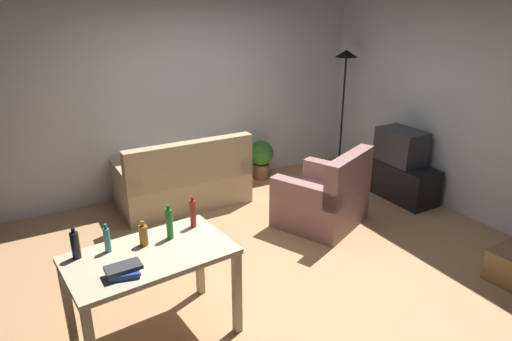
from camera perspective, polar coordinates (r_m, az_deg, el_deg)
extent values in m
cube|color=tan|center=(4.86, 1.89, -10.46)|extent=(5.20, 4.40, 0.02)
cube|color=silver|center=(6.25, -8.60, 9.90)|extent=(5.20, 0.10, 2.70)
cube|color=silver|center=(6.05, 23.86, 8.00)|extent=(0.10, 4.40, 2.70)
cube|color=tan|center=(5.97, -9.17, -2.23)|extent=(1.60, 0.84, 0.40)
cube|color=tan|center=(5.51, -8.19, 0.95)|extent=(1.60, 0.16, 0.52)
cube|color=tan|center=(6.12, -3.02, 1.72)|extent=(0.16, 0.84, 0.22)
cube|color=tan|center=(5.67, -16.16, -0.70)|extent=(0.16, 0.84, 0.22)
cube|color=black|center=(6.38, 17.27, -1.00)|extent=(0.44, 1.10, 0.48)
cube|color=#2D2D33|center=(6.23, 17.72, 2.92)|extent=(0.40, 0.60, 0.44)
cube|color=black|center=(6.38, 19.00, 3.18)|extent=(0.01, 0.52, 0.36)
cylinder|color=black|center=(7.28, 10.31, 0.44)|extent=(0.26, 0.26, 0.03)
cylinder|color=black|center=(7.03, 10.76, 6.98)|extent=(0.03, 0.03, 1.68)
cone|color=black|center=(6.87, 11.27, 14.19)|extent=(0.32, 0.32, 0.10)
cube|color=#C6B28E|center=(3.50, -13.18, -10.30)|extent=(1.26, 0.81, 0.04)
cube|color=tan|center=(3.68, -2.40, -15.08)|extent=(0.07, 0.07, 0.72)
cube|color=tan|center=(3.85, -22.52, -15.13)|extent=(0.07, 0.07, 0.72)
cube|color=tan|center=(4.13, -7.11, -10.82)|extent=(0.07, 0.07, 0.72)
cylinder|color=brown|center=(6.73, 0.65, -0.06)|extent=(0.24, 0.24, 0.22)
sphere|color=#2D6B28|center=(6.63, 0.66, 2.19)|extent=(0.36, 0.36, 0.36)
cube|color=#996B66|center=(5.45, 8.01, -4.53)|extent=(1.17, 1.14, 0.40)
cube|color=#8C625D|center=(5.13, 11.60, -0.81)|extent=(0.89, 0.52, 0.52)
cube|color=#926661|center=(5.63, 9.98, -0.34)|extent=(0.49, 0.83, 0.22)
cube|color=#926661|center=(5.02, 6.16, -2.82)|extent=(0.49, 0.83, 0.22)
cylinder|color=black|center=(3.54, -21.69, -8.70)|extent=(0.06, 0.06, 0.20)
cylinder|color=black|center=(3.49, -21.95, -6.97)|extent=(0.03, 0.03, 0.04)
cylinder|color=teal|center=(3.55, -18.14, -8.30)|extent=(0.05, 0.05, 0.18)
cylinder|color=teal|center=(3.50, -18.35, -6.69)|extent=(0.02, 0.02, 0.04)
cylinder|color=#9E6019|center=(3.57, -13.91, -7.91)|extent=(0.07, 0.07, 0.16)
cylinder|color=#9E6019|center=(3.52, -14.06, -6.48)|extent=(0.03, 0.03, 0.04)
cylinder|color=#1E722D|center=(3.60, -10.79, -6.62)|extent=(0.05, 0.05, 0.24)
cylinder|color=#1E722D|center=(3.54, -10.94, -4.58)|extent=(0.02, 0.02, 0.04)
cylinder|color=#AD2323|center=(3.75, -7.91, -5.41)|extent=(0.05, 0.05, 0.23)
cylinder|color=#AD2323|center=(3.69, -8.01, -3.56)|extent=(0.02, 0.02, 0.04)
cube|color=navy|center=(3.27, -16.19, -12.18)|extent=(0.23, 0.19, 0.04)
cube|color=#333338|center=(3.26, -16.29, -11.58)|extent=(0.24, 0.14, 0.03)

